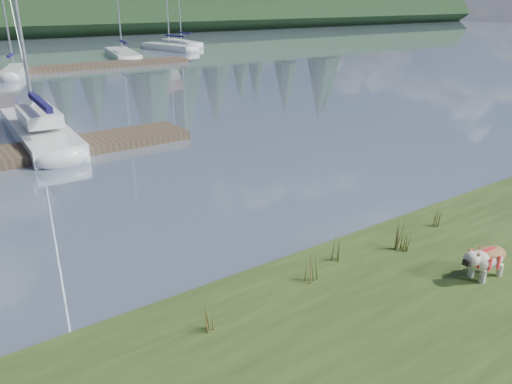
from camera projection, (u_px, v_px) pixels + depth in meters
bulldog at (487, 258)px, 8.48m from camera, size 0.99×0.46×0.59m
sailboat_main at (36, 125)px, 18.63m from camera, size 2.02×8.40×12.04m
dock_far at (12, 72)px, 33.95m from camera, size 26.00×2.20×0.30m
sailboat_bg_2 at (16, 70)px, 33.30m from camera, size 2.75×5.62×8.62m
sailboat_bg_3 at (121, 53)px, 43.79m from camera, size 3.85×9.76×13.89m
sailboat_bg_4 at (165, 46)px, 49.51m from camera, size 3.24×8.09×11.71m
sailboat_bg_5 at (179, 42)px, 54.02m from camera, size 2.09×8.34×11.77m
weed_0 at (313, 268)px, 8.39m from camera, size 0.17×0.14×0.60m
weed_1 at (338, 250)px, 9.01m from camera, size 0.17×0.14×0.58m
weed_2 at (397, 235)px, 9.45m from camera, size 0.17×0.14×0.70m
weed_3 at (209, 318)px, 7.15m from camera, size 0.17×0.14×0.50m
weed_4 at (406, 242)px, 9.46m from camera, size 0.17×0.14×0.42m
weed_5 at (437, 217)px, 10.42m from camera, size 0.17×0.14×0.54m
mud_lip at (245, 288)px, 8.79m from camera, size 60.00×0.50×0.14m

